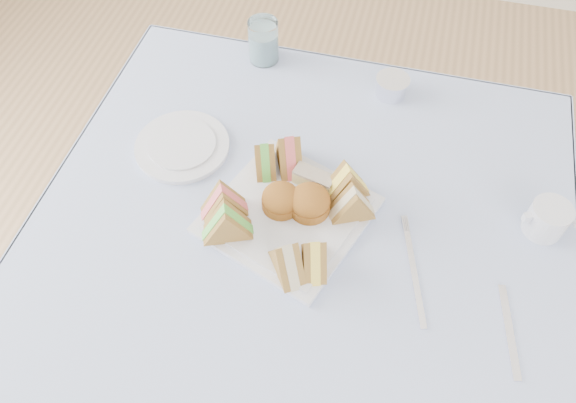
% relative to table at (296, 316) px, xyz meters
% --- Properties ---
extents(floor, '(4.00, 4.00, 0.00)m').
position_rel_table_xyz_m(floor, '(0.00, 0.00, -0.37)').
color(floor, '#9E7751').
rests_on(floor, ground).
extents(table, '(0.90, 0.90, 0.74)m').
position_rel_table_xyz_m(table, '(0.00, 0.00, 0.00)').
color(table, brown).
rests_on(table, floor).
extents(tablecloth, '(1.02, 1.02, 0.01)m').
position_rel_table_xyz_m(tablecloth, '(0.00, 0.00, 0.37)').
color(tablecloth, '#ABBBF1').
rests_on(tablecloth, table).
extents(serving_plate, '(0.35, 0.35, 0.01)m').
position_rel_table_xyz_m(serving_plate, '(-0.03, 0.03, 0.38)').
color(serving_plate, silver).
rests_on(serving_plate, tablecloth).
extents(sandwich_fl_a, '(0.10, 0.08, 0.08)m').
position_rel_table_xyz_m(sandwich_fl_a, '(-0.14, 0.00, 0.43)').
color(sandwich_fl_a, olive).
rests_on(sandwich_fl_a, serving_plate).
extents(sandwich_fl_b, '(0.10, 0.08, 0.08)m').
position_rel_table_xyz_m(sandwich_fl_b, '(-0.12, -0.04, 0.43)').
color(sandwich_fl_b, olive).
rests_on(sandwich_fl_b, serving_plate).
extents(sandwich_fr_a, '(0.06, 0.09, 0.07)m').
position_rel_table_xyz_m(sandwich_fr_a, '(0.04, -0.06, 0.43)').
color(sandwich_fr_a, olive).
rests_on(sandwich_fr_a, serving_plate).
extents(sandwich_fr_b, '(0.09, 0.10, 0.08)m').
position_rel_table_xyz_m(sandwich_fr_b, '(-0.00, -0.08, 0.43)').
color(sandwich_fr_b, olive).
rests_on(sandwich_fr_b, serving_plate).
extents(sandwich_bl_a, '(0.06, 0.09, 0.07)m').
position_rel_table_xyz_m(sandwich_bl_a, '(-0.10, 0.13, 0.42)').
color(sandwich_bl_a, olive).
rests_on(sandwich_bl_a, serving_plate).
extents(sandwich_bl_b, '(0.08, 0.10, 0.08)m').
position_rel_table_xyz_m(sandwich_bl_b, '(-0.06, 0.15, 0.43)').
color(sandwich_bl_b, olive).
rests_on(sandwich_bl_b, serving_plate).
extents(sandwich_br_a, '(0.10, 0.07, 0.08)m').
position_rel_table_xyz_m(sandwich_br_a, '(0.09, 0.06, 0.43)').
color(sandwich_br_a, olive).
rests_on(sandwich_br_a, serving_plate).
extents(sandwich_br_b, '(0.10, 0.09, 0.08)m').
position_rel_table_xyz_m(sandwich_br_b, '(0.07, 0.10, 0.43)').
color(sandwich_br_b, olive).
rests_on(sandwich_br_b, serving_plate).
extents(scone_left, '(0.09, 0.09, 0.05)m').
position_rel_table_xyz_m(scone_left, '(-0.05, 0.04, 0.41)').
color(scone_left, '#A75E1F').
rests_on(scone_left, serving_plate).
extents(scone_right, '(0.09, 0.09, 0.05)m').
position_rel_table_xyz_m(scone_right, '(0.01, 0.05, 0.41)').
color(scone_right, '#A75E1F').
rests_on(scone_right, serving_plate).
extents(pastry_slice, '(0.09, 0.05, 0.04)m').
position_rel_table_xyz_m(pastry_slice, '(0.00, 0.11, 0.41)').
color(pastry_slice, '#DDCE7B').
rests_on(pastry_slice, serving_plate).
extents(side_plate, '(0.26, 0.26, 0.01)m').
position_rel_table_xyz_m(side_plate, '(-0.29, 0.15, 0.38)').
color(side_plate, silver).
rests_on(side_plate, tablecloth).
extents(water_glass, '(0.08, 0.08, 0.10)m').
position_rel_table_xyz_m(water_glass, '(-0.20, 0.46, 0.43)').
color(water_glass, white).
rests_on(water_glass, tablecloth).
extents(tea_strainer, '(0.10, 0.10, 0.04)m').
position_rel_table_xyz_m(tea_strainer, '(0.11, 0.41, 0.40)').
color(tea_strainer, white).
rests_on(tea_strainer, tablecloth).
extents(knife, '(0.04, 0.17, 0.00)m').
position_rel_table_xyz_m(knife, '(0.39, -0.10, 0.38)').
color(knife, white).
rests_on(knife, tablecloth).
extents(fork, '(0.06, 0.19, 0.00)m').
position_rel_table_xyz_m(fork, '(0.22, -0.04, 0.38)').
color(fork, white).
rests_on(fork, tablecloth).
extents(creamer_jug, '(0.10, 0.10, 0.07)m').
position_rel_table_xyz_m(creamer_jug, '(0.44, 0.12, 0.41)').
color(creamer_jug, silver).
rests_on(creamer_jug, tablecloth).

